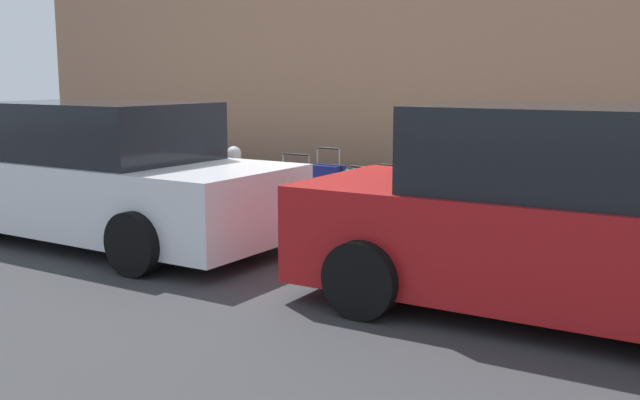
{
  "coord_description": "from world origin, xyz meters",
  "views": [
    {
      "loc": [
        -4.69,
        7.56,
        1.93
      ],
      "look_at": [
        -0.41,
        0.58,
        0.55
      ],
      "focal_mm": 41.74,
      "sensor_mm": 36.0,
      "label": 1
    }
  ],
  "objects": [
    {
      "name": "suitcase_maroon_3",
      "position": [
        -1.77,
        -0.61,
        0.5
      ],
      "size": [
        0.44,
        0.29,
        0.77
      ],
      "color": "maroon",
      "rests_on": "sidewalk_curb"
    },
    {
      "name": "suitcase_olive_1",
      "position": [
        -2.7,
        -0.57,
        0.46
      ],
      "size": [
        0.38,
        0.27,
        0.87
      ],
      "color": "#59601E",
      "rests_on": "sidewalk_curb"
    },
    {
      "name": "parked_car_red_0",
      "position": [
        -3.3,
        1.59,
        0.79
      ],
      "size": [
        4.3,
        2.01,
        1.7
      ],
      "color": "#AD1619",
      "rests_on": "ground_plane"
    },
    {
      "name": "sidewalk_curb",
      "position": [
        0.0,
        -2.5,
        0.07
      ],
      "size": [
        18.0,
        5.0,
        0.14
      ],
      "primitive_type": "cube",
      "color": "#ADA89E",
      "rests_on": "ground_plane"
    },
    {
      "name": "parked_car_white_1",
      "position": [
        1.96,
        1.59,
        0.76
      ],
      "size": [
        4.73,
        2.07,
        1.63
      ],
      "color": "silver",
      "rests_on": "ground_plane"
    },
    {
      "name": "ground_plane",
      "position": [
        0.0,
        0.0,
        0.0
      ],
      "size": [
        40.0,
        40.0,
        0.0
      ],
      "primitive_type": "plane",
      "color": "#333335"
    },
    {
      "name": "suitcase_navy_7",
      "position": [
        0.2,
        -0.62,
        0.46
      ],
      "size": [
        0.4,
        0.25,
        0.88
      ],
      "color": "navy",
      "rests_on": "sidewalk_curb"
    },
    {
      "name": "bollard_post",
      "position": [
        2.46,
        -0.44,
        0.47
      ],
      "size": [
        0.11,
        0.11,
        0.66
      ],
      "primitive_type": "cylinder",
      "color": "#333338",
      "rests_on": "sidewalk_curb"
    },
    {
      "name": "suitcase_teal_6",
      "position": [
        -0.26,
        -0.64,
        0.45
      ],
      "size": [
        0.38,
        0.25,
        0.67
      ],
      "color": "#0F606B",
      "rests_on": "sidewalk_curb"
    },
    {
      "name": "suitcase_black_2",
      "position": [
        -2.25,
        -0.54,
        0.4
      ],
      "size": [
        0.39,
        0.23,
        0.76
      ],
      "color": "black",
      "rests_on": "sidewalk_curb"
    },
    {
      "name": "suitcase_olive_8",
      "position": [
        0.72,
        -0.65,
        0.41
      ],
      "size": [
        0.5,
        0.27,
        0.77
      ],
      "color": "#59601E",
      "rests_on": "sidewalk_curb"
    },
    {
      "name": "suitcase_red_5",
      "position": [
        -0.73,
        -0.61,
        0.47
      ],
      "size": [
        0.42,
        0.24,
        0.72
      ],
      "color": "red",
      "rests_on": "sidewalk_curb"
    },
    {
      "name": "suitcase_navy_0",
      "position": [
        -3.2,
        -0.63,
        0.52
      ],
      "size": [
        0.48,
        0.28,
        0.83
      ],
      "color": "navy",
      "rests_on": "sidewalk_curb"
    },
    {
      "name": "suitcase_silver_4",
      "position": [
        -1.24,
        -0.67,
        0.52
      ],
      "size": [
        0.48,
        0.26,
        1.02
      ],
      "color": "#9EA0A8",
      "rests_on": "sidewalk_curb"
    },
    {
      "name": "fire_hydrant",
      "position": [
        1.71,
        -0.59,
        0.57
      ],
      "size": [
        0.39,
        0.21,
        0.82
      ],
      "color": "#99999E",
      "rests_on": "sidewalk_curb"
    }
  ]
}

